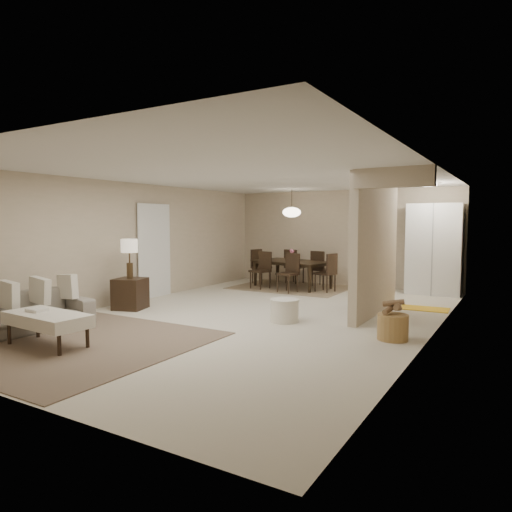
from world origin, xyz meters
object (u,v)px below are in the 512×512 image
Objects in this scene: pantry_cabinet at (434,249)px; wicker_basket at (393,327)px; ottoman_bench at (47,320)px; round_pouf at (284,310)px; side_table at (130,294)px; sofa at (22,313)px; dining_table at (291,274)px.

wicker_basket is (0.20, -4.58, -0.87)m from pantry_cabinet.
round_pouf is at bearing 58.78° from ottoman_bench.
side_table is at bearing -170.50° from round_pouf.
round_pouf is (-1.67, -4.31, -0.86)m from pantry_cabinet.
sofa is 4.71× the size of wicker_basket.
pantry_cabinet is 8.53m from sofa.
pantry_cabinet is at bearing 66.33° from ottoman_bench.
side_table is 4.96m from wicker_basket.
sofa is at bearing -139.24° from round_pouf.
pantry_cabinet is at bearing 24.78° from dining_table.
ottoman_bench is 0.67× the size of dining_table.
sofa is 6.49m from dining_table.
wicker_basket is at bearing -87.49° from pantry_cabinet.
pantry_cabinet is 4.83× the size of wicker_basket.
wicker_basket is (4.95, 0.25, -0.11)m from side_table.
pantry_cabinet reaches higher than ottoman_bench.
pantry_cabinet reaches higher than sofa.
sofa is at bearing -124.40° from pantry_cabinet.
dining_table reaches higher than sofa.
ottoman_bench is 2.68m from side_table.
dining_table is (1.49, 6.31, 0.04)m from sofa.
pantry_cabinet is 3.46m from dining_table.
ottoman_bench is 3.03× the size of wicker_basket.
pantry_cabinet is 6.82m from side_table.
side_table is at bearing -96.26° from dining_table.
sofa is at bearing -91.31° from side_table.
side_table reaches higher than wicker_basket.
side_table is (-1.00, 2.48, -0.07)m from ottoman_bench.
dining_table is at bearing -168.12° from pantry_cabinet.
round_pouf is (3.08, 0.52, -0.11)m from side_table.
pantry_cabinet is at bearing 92.51° from wicker_basket.
round_pouf is at bearing 9.50° from side_table.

